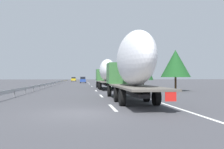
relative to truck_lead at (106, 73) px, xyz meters
The scene contains 23 objects.
ground_plane 16.77m from the truck_lead, 12.54° to the left, with size 260.00×260.00×0.00m, color #424247.
lane_stripe_0 22.02m from the truck_lead, behind, with size 3.20×0.20×0.01m, color white.
lane_stripe_1 13.41m from the truck_lead, behind, with size 3.20×0.20×0.01m, color white.
lane_stripe_2 5.31m from the truck_lead, 157.51° to the left, with size 3.20×0.20×0.01m, color white.
lane_stripe_3 9.84m from the truck_lead, 10.89° to the left, with size 3.20×0.20×0.01m, color white.
lane_stripe_4 11.32m from the truck_lead, ahead, with size 3.20×0.20×0.01m, color white.
lane_stripe_5 26.07m from the truck_lead, ahead, with size 3.20×0.20×0.01m, color white.
lane_stripe_6 29.86m from the truck_lead, ahead, with size 3.20×0.20×0.01m, color white.
lane_stripe_7 39.31m from the truck_lead, ahead, with size 3.20×0.20×0.01m, color white.
lane_stripe_8 46.35m from the truck_lead, ahead, with size 3.20×0.20×0.01m, color white.
edge_line_right 21.42m from the truck_lead, ahead, with size 110.00×0.20×0.01m, color white.
truck_lead is the anchor object (origin of this frame).
truck_trailing 18.66m from the truck_lead, behind, with size 13.34×2.55×4.93m.
car_yellow_coupe 66.47m from the truck_lead, ahead, with size 4.20×1.88×1.76m.
car_blue_sedan 37.81m from the truck_lead, ahead, with size 4.73×1.75×1.86m.
road_sign 19.10m from the truck_lead, ahead, with size 0.10×0.90×3.49m.
tree_0 10.44m from the truck_lead, 126.44° to the right, with size 3.81×3.81×5.31m.
tree_1 26.67m from the truck_lead, 13.12° to the right, with size 3.09×3.09×5.91m.
tree_2 16.65m from the truck_lead, 29.57° to the right, with size 3.30×3.30×5.54m.
tree_3 20.30m from the truck_lead, 22.17° to the right, with size 2.92×2.92×6.81m.
tree_4 31.81m from the truck_lead, 17.49° to the right, with size 3.75×3.75×6.34m.
tree_5 11.94m from the truck_lead, 42.27° to the right, with size 3.79×3.79×7.11m.
guardrail_median 21.54m from the truck_lead, 26.58° to the left, with size 94.00×0.10×0.76m.
Camera 1 is at (-11.91, -0.04, 1.80)m, focal length 38.31 mm.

